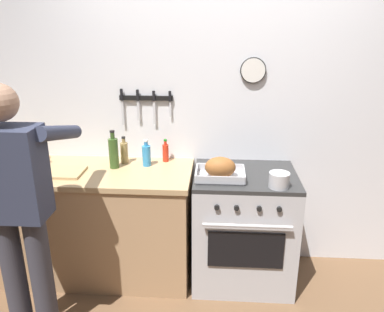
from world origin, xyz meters
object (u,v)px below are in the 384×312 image
Objects in this scene: cutting_board at (58,172)px; bottle_dish_soap at (146,155)px; bottle_hot_sauce at (165,152)px; bottle_soy_sauce at (38,156)px; person_cook at (17,201)px; bottle_olive_oil at (113,152)px; roasting_pan at (220,169)px; bottle_vinegar at (124,152)px; saucepan at (279,180)px; stove at (243,227)px; bottle_cooking_oil at (32,149)px.

bottle_dish_soap is at bearing 18.50° from cutting_board.
bottle_soy_sauce is (-0.98, -0.15, -0.00)m from bottle_hot_sauce.
bottle_dish_soap is (0.64, 0.78, 0.04)m from person_cook.
cutting_board is 0.43m from bottle_olive_oil.
roasting_pan is 0.61m from bottle_dish_soap.
bottle_vinegar is (0.66, 0.09, 0.01)m from bottle_soy_sauce.
bottle_dish_soap reaches higher than bottle_soy_sauce.
cutting_board is at bearing 175.02° from saucepan.
saucepan is at bearing -4.98° from cutting_board.
cutting_board is 1.71× the size of bottle_dish_soap.
bottle_cooking_oil is (-1.68, 0.14, 0.56)m from stove.
bottle_cooking_oil reaches higher than roasting_pan.
cutting_board is 0.82m from bottle_hot_sauce.
stove is at bearing -10.42° from bottle_vinegar.
roasting_pan reaches higher than stove.
bottle_cooking_oil is at bearing -177.16° from bottle_vinegar.
bottle_cooking_oil is (-0.29, 0.22, 0.10)m from cutting_board.
roasting_pan is at bearing -19.71° from bottle_vinegar.
bottle_cooking_oil is at bearing 179.19° from bottle_dish_soap.
stove is 1.63m from person_cook.
stove is 2.50× the size of cutting_board.
bottle_hot_sauce is 0.88× the size of bottle_dish_soap.
cutting_board is 1.21× the size of bottle_olive_oil.
bottle_cooking_oil is 1.27× the size of bottle_dish_soap.
bottle_vinegar is (0.05, 0.11, -0.03)m from bottle_olive_oil.
bottle_cooking_oil reaches higher than cutting_board.
bottle_soy_sauce is at bearing 170.39° from saucepan.
bottle_cooking_oil is at bearing -174.82° from bottle_hot_sauce.
roasting_pan is at bearing -37.14° from bottle_hot_sauce.
stove is 0.85m from bottle_hot_sauce.
bottle_soy_sauce is at bearing 176.96° from stove.
roasting_pan is 1.90× the size of bottle_hot_sauce.
bottle_dish_soap reaches higher than bottle_hot_sauce.
person_cook is at bearing -154.88° from stove.
stove is 4.13× the size of bottle_vinegar.
cutting_board is (0.02, 0.57, -0.04)m from person_cook.
bottle_vinegar is 0.73m from bottle_cooking_oil.
stove is 2.56× the size of roasting_pan.
roasting_pan is 1.18× the size of bottle_olive_oil.
bottle_vinegar reaches higher than cutting_board.
bottle_vinegar is (-0.32, -0.06, 0.01)m from bottle_hot_sauce.
person_cook is 4.72× the size of roasting_pan.
bottle_dish_soap is (-0.76, 0.13, 0.54)m from stove.
bottle_soy_sauce is at bearing -172.28° from bottle_vinegar.
person_cook is 6.19× the size of bottle_cooking_oil.
bottle_dish_soap is at bearing -27.95° from person_cook.
stove is 3.03× the size of bottle_olive_oil.
stove is at bearing 3.44° from cutting_board.
saucepan reaches higher than stove.
bottle_olive_oil reaches higher than cutting_board.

